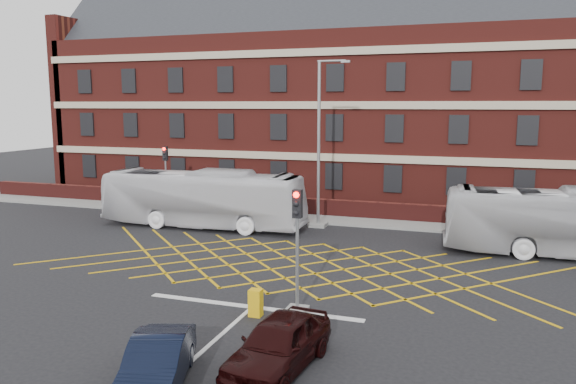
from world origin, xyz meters
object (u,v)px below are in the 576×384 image
(bus_left, at_px, (203,199))
(car_maroon, at_px, (279,344))
(car_navy, at_px, (157,364))
(direction_signs, at_px, (162,189))
(traffic_light_far, at_px, (166,184))
(utility_cabinet, at_px, (256,303))
(bus_right, at_px, (573,223))
(street_lamp, at_px, (320,170))
(traffic_light_near, at_px, (297,263))

(bus_left, height_order, car_maroon, bus_left)
(car_navy, height_order, direction_signs, direction_signs)
(car_navy, bearing_deg, direction_signs, 102.08)
(traffic_light_far, height_order, utility_cabinet, traffic_light_far)
(car_maroon, xyz_separation_m, direction_signs, (-15.38, 19.36, 0.66))
(bus_right, relative_size, street_lamp, 1.22)
(traffic_light_near, relative_size, utility_cabinet, 4.62)
(car_maroon, bearing_deg, car_navy, -136.29)
(street_lamp, bearing_deg, traffic_light_far, 170.83)
(bus_left, distance_m, traffic_light_near, 14.63)
(car_navy, relative_size, traffic_light_near, 0.91)
(car_maroon, bearing_deg, street_lamp, 108.75)
(direction_signs, bearing_deg, traffic_light_far, 3.61)
(utility_cabinet, bearing_deg, traffic_light_far, 129.04)
(bus_right, xyz_separation_m, car_navy, (-11.68, -17.02, -0.97))
(car_navy, height_order, car_maroon, car_maroon)
(street_lamp, distance_m, utility_cabinet, 14.60)
(bus_right, bearing_deg, traffic_light_near, 133.88)
(car_navy, relative_size, car_maroon, 0.92)
(bus_left, relative_size, street_lamp, 1.26)
(car_maroon, distance_m, traffic_light_near, 4.26)
(traffic_light_near, bearing_deg, street_lamp, 102.58)
(bus_left, distance_m, car_navy, 18.86)
(car_navy, bearing_deg, car_maroon, 18.20)
(bus_left, xyz_separation_m, traffic_light_far, (-4.85, 4.09, 0.10))
(traffic_light_far, distance_m, street_lamp, 11.47)
(car_maroon, relative_size, utility_cabinet, 4.57)
(car_navy, distance_m, traffic_light_near, 6.35)
(street_lamp, relative_size, utility_cabinet, 10.26)
(car_maroon, relative_size, street_lamp, 0.45)
(bus_right, height_order, utility_cabinet, bus_right)
(bus_left, xyz_separation_m, bus_right, (19.30, -0.21, -0.05))
(traffic_light_far, bearing_deg, utility_cabinet, -50.96)
(bus_right, bearing_deg, traffic_light_far, 75.76)
(bus_right, height_order, direction_signs, bus_right)
(bus_right, xyz_separation_m, street_lamp, (-12.94, 2.49, 1.70))
(bus_left, xyz_separation_m, utility_cabinet, (8.14, -11.93, -1.20))
(car_navy, xyz_separation_m, car_maroon, (2.55, 1.94, 0.08))
(car_navy, bearing_deg, bus_left, 94.86)
(bus_right, distance_m, traffic_light_far, 24.53)
(traffic_light_near, bearing_deg, car_maroon, -78.98)
(car_maroon, bearing_deg, traffic_light_far, 134.31)
(bus_left, relative_size, bus_right, 1.03)
(bus_left, distance_m, direction_signs, 6.62)
(traffic_light_far, bearing_deg, car_maroon, -52.22)
(traffic_light_near, bearing_deg, traffic_light_far, 132.88)
(car_maroon, distance_m, traffic_light_far, 24.54)
(car_maroon, relative_size, traffic_light_far, 0.99)
(street_lamp, distance_m, direction_signs, 11.87)
(street_lamp, xyz_separation_m, utility_cabinet, (1.77, -14.21, -2.85))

